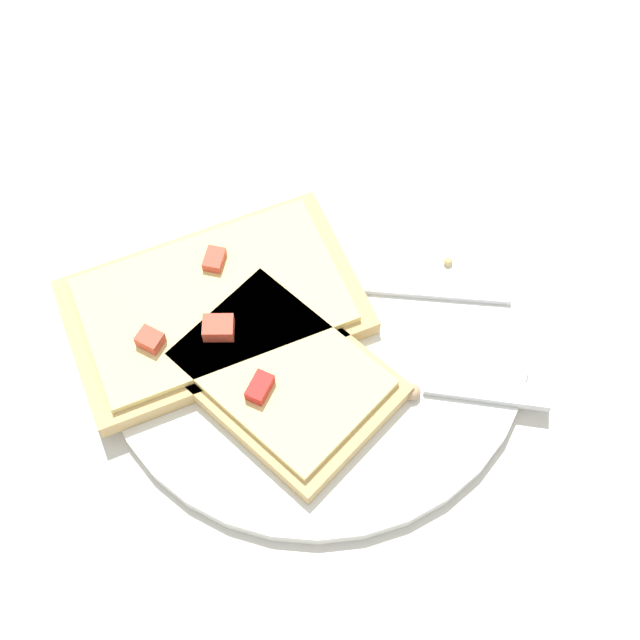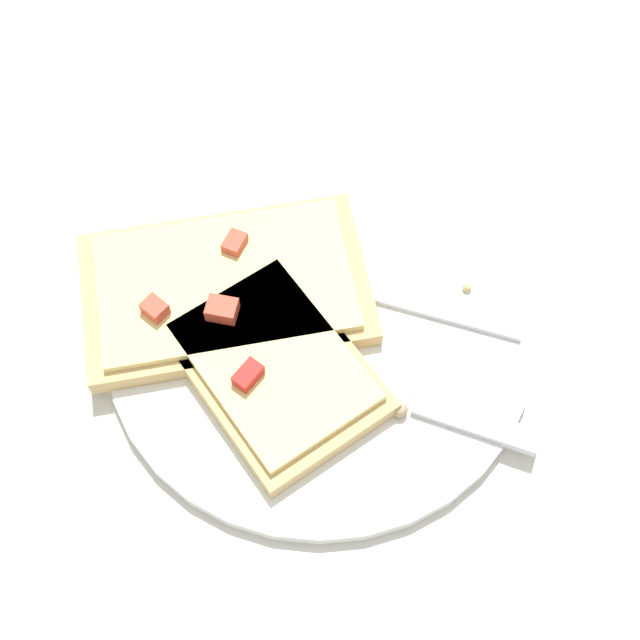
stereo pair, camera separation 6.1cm
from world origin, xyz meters
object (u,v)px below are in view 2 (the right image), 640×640
Objects in this scene: plate at (320,331)px; knife at (401,398)px; pizza_slice_corner at (274,365)px; pizza_slice_main at (226,287)px; fork at (370,292)px.

plate is 1.34× the size of knife.
pizza_slice_main is at bearing -4.93° from pizza_slice_corner.
plate is 1.51× the size of fork.
knife reaches higher than plate.
knife is 0.97× the size of pizza_slice_main.
pizza_slice_corner reaches higher than fork.
pizza_slice_corner is (-0.05, 0.05, 0.00)m from pizza_slice_main.
fork reaches higher than plate.
plate is at bearing -25.19° from knife.
plate is at bearing -77.08° from pizza_slice_corner.
pizza_slice_corner is at bearing 59.57° from plate.
knife is 1.27× the size of pizza_slice_corner.
pizza_slice_main reaches higher than plate.
pizza_slice_main is 0.07m from pizza_slice_corner.
pizza_slice_main is (0.13, -0.06, 0.01)m from knife.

